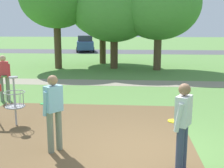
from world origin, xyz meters
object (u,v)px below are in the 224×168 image
(disc_golf_basket, at_px, (13,99))
(frisbee_far_left, at_px, (43,104))
(frisbee_far_right, at_px, (186,120))
(parked_car_leftmost, at_px, (85,44))
(tree_near_right, at_px, (102,9))
(player_foreground_watching, at_px, (183,123))
(tree_mid_left, at_px, (114,6))
(player_waiting_left, at_px, (4,75))
(player_waiting_right, at_px, (54,109))
(tree_near_left, at_px, (159,4))

(disc_golf_basket, height_order, frisbee_far_left, disc_golf_basket)
(frisbee_far_right, xyz_separation_m, parked_car_leftmost, (-7.24, 24.19, 0.91))
(frisbee_far_left, relative_size, tree_near_right, 0.04)
(player_foreground_watching, relative_size, tree_mid_left, 0.26)
(disc_golf_basket, relative_size, frisbee_far_right, 6.56)
(player_waiting_left, bearing_deg, parked_car_leftmost, 92.31)
(player_foreground_watching, height_order, player_waiting_right, same)
(tree_near_right, bearing_deg, frisbee_far_left, -93.88)
(frisbee_far_left, relative_size, tree_near_left, 0.04)
(disc_golf_basket, height_order, frisbee_far_right, disc_golf_basket)
(player_foreground_watching, bearing_deg, tree_near_left, 87.65)
(player_waiting_right, relative_size, frisbee_far_right, 8.08)
(frisbee_far_right, bearing_deg, disc_golf_basket, -171.01)
(tree_near_left, xyz_separation_m, tree_near_right, (-3.90, 3.06, -0.07))
(parked_car_leftmost, bearing_deg, frisbee_far_right, -73.34)
(player_waiting_right, height_order, tree_near_left, tree_near_left)
(frisbee_far_left, xyz_separation_m, frisbee_far_right, (4.79, -1.49, 0.00))
(player_waiting_left, bearing_deg, tree_near_left, 53.75)
(player_waiting_right, relative_size, tree_near_right, 0.28)
(frisbee_far_left, xyz_separation_m, tree_near_left, (4.71, 8.85, 4.12))
(player_foreground_watching, distance_m, frisbee_far_left, 6.22)
(parked_car_leftmost, bearing_deg, disc_golf_basket, -84.61)
(tree_mid_left, bearing_deg, disc_golf_basket, -99.57)
(disc_golf_basket, distance_m, tree_mid_left, 12.24)
(player_waiting_left, distance_m, frisbee_far_left, 1.85)
(disc_golf_basket, distance_m, parked_car_leftmost, 25.08)
(frisbee_far_left, bearing_deg, disc_golf_basket, -92.35)
(frisbee_far_right, bearing_deg, tree_near_left, 90.48)
(player_waiting_left, bearing_deg, disc_golf_basket, -60.62)
(player_foreground_watching, xyz_separation_m, frisbee_far_left, (-4.16, 4.53, -0.96))
(tree_near_right, relative_size, tree_mid_left, 0.95)
(player_waiting_left, distance_m, player_waiting_right, 5.17)
(player_waiting_left, xyz_separation_m, tree_near_right, (2.35, 11.58, 3.09))
(tree_near_left, bearing_deg, player_foreground_watching, -92.35)
(parked_car_leftmost, bearing_deg, frisbee_far_left, -83.85)
(player_waiting_right, bearing_deg, player_foreground_watching, -14.76)
(frisbee_far_left, distance_m, tree_near_right, 12.60)
(player_waiting_left, distance_m, tree_mid_left, 10.14)
(frisbee_far_left, height_order, parked_car_leftmost, parked_car_leftmost)
(tree_near_left, bearing_deg, player_waiting_left, -126.25)
(tree_near_left, bearing_deg, frisbee_far_left, -118.00)
(player_waiting_right, bearing_deg, tree_near_right, 92.61)
(player_foreground_watching, height_order, parked_car_leftmost, parked_car_leftmost)
(tree_mid_left, distance_m, parked_car_leftmost, 14.39)
(player_waiting_left, height_order, frisbee_far_left, player_waiting_left)
(player_waiting_right, distance_m, tree_mid_left, 13.56)
(player_foreground_watching, distance_m, tree_near_left, 13.76)
(player_waiting_right, relative_size, frisbee_far_left, 7.12)
(disc_golf_basket, xyz_separation_m, parked_car_leftmost, (-2.35, 24.97, 0.17))
(tree_mid_left, bearing_deg, player_waiting_left, -110.69)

